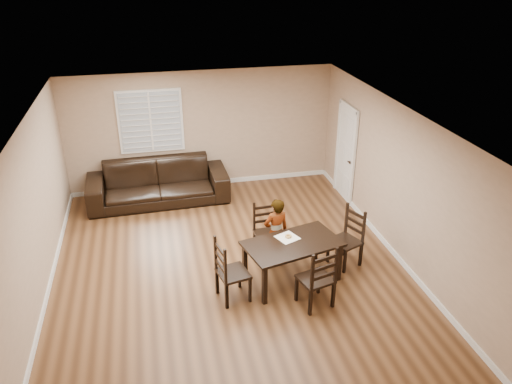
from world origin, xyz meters
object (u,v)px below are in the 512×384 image
donut (288,236)px  dining_table (292,247)px  child (276,232)px  chair_far (320,282)px  chair_near (265,230)px  chair_left (225,274)px  chair_right (351,238)px  sofa (158,183)px

donut → dining_table: bearing=-82.4°
dining_table → donut: size_ratio=15.06×
child → chair_far: bearing=93.2°
donut → chair_near: bearing=103.8°
chair_near → chair_far: chair_far is taller
dining_table → chair_far: (0.20, -0.81, -0.15)m
chair_near → chair_left: size_ratio=0.92×
chair_right → child: child is taller
chair_far → child: child is taller
sofa → chair_near: bearing=-55.9°
chair_left → chair_right: 2.39m
chair_right → donut: chair_right is taller
chair_left → donut: 1.26m
chair_far → chair_right: chair_far is taller
chair_near → sofa: chair_near is taller
chair_far → chair_right: bearing=-145.5°
dining_table → sofa: 4.03m
chair_left → donut: chair_left is taller
dining_table → donut: bearing=83.7°
chair_right → chair_near: bearing=-138.4°
dining_table → child: (-0.14, 0.55, -0.01)m
chair_left → donut: size_ratio=9.43×
chair_near → sofa: bearing=121.5°
chair_far → chair_right: size_ratio=1.02×
chair_right → chair_far: bearing=-63.0°
chair_far → sofa: chair_far is taller
child → donut: child is taller
dining_table → chair_far: 0.85m
chair_near → donut: size_ratio=8.72×
sofa → child: bearing=-58.8°
chair_near → dining_table: bearing=-81.4°
dining_table → donut: donut is taller
donut → sofa: sofa is taller
chair_far → chair_left: size_ratio=1.00×
dining_table → chair_right: bearing=0.9°
chair_left → child: bearing=-63.2°
chair_right → sofa: 4.49m
chair_left → sofa: 3.86m
dining_table → chair_right: chair_right is taller
donut → chair_left: bearing=-158.1°
child → chair_left: bearing=28.1°
chair_right → child: size_ratio=0.84×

